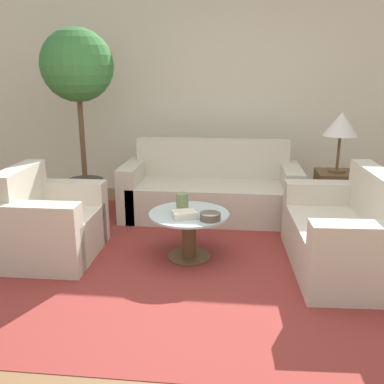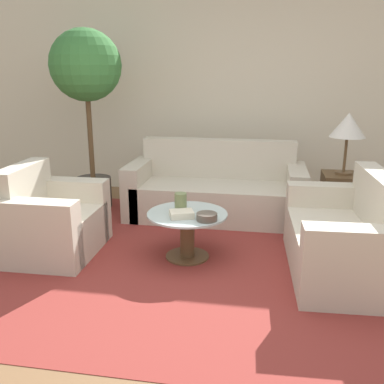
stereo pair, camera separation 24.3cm
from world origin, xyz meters
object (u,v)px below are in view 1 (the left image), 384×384
at_px(potted_plant, 78,81).
at_px(armchair, 48,226).
at_px(vase, 182,203).
at_px(book_stack, 184,214).
at_px(sofa_main, 211,192).
at_px(table_lamp, 341,125).
at_px(bowl, 210,216).
at_px(coffee_table, 189,229).
at_px(loveseat, 348,237).

bearing_deg(potted_plant, armchair, -84.41).
height_order(vase, book_stack, vase).
height_order(sofa_main, vase, sofa_main).
relative_size(armchair, table_lamp, 1.45).
bearing_deg(potted_plant, bowl, -41.90).
bearing_deg(bowl, vase, 146.21).
xyz_separation_m(coffee_table, table_lamp, (1.48, 1.07, 0.81)).
distance_m(potted_plant, vase, 2.11).
distance_m(loveseat, bowl, 1.19).
bearing_deg(coffee_table, armchair, -175.88).
relative_size(loveseat, vase, 7.85).
xyz_separation_m(loveseat, coffee_table, (-1.37, 0.07, -0.01)).
bearing_deg(loveseat, book_stack, -90.59).
distance_m(armchair, potted_plant, 1.86).
height_order(sofa_main, bowl, sofa_main).
relative_size(potted_plant, book_stack, 8.77).
bearing_deg(table_lamp, loveseat, -95.94).
distance_m(armchair, loveseat, 2.64).
relative_size(bowl, book_stack, 0.73).
height_order(coffee_table, potted_plant, potted_plant).
height_order(table_lamp, bowl, table_lamp).
bearing_deg(sofa_main, book_stack, -96.18).
bearing_deg(vase, bowl, -33.79).
distance_m(sofa_main, coffee_table, 1.22).
distance_m(potted_plant, book_stack, 2.24).
bearing_deg(table_lamp, vase, -145.54).
distance_m(coffee_table, vase, 0.25).
height_order(sofa_main, armchair, sofa_main).
relative_size(armchair, coffee_table, 1.30).
relative_size(armchair, bowl, 5.29).
height_order(loveseat, bowl, loveseat).
bearing_deg(bowl, sofa_main, 93.36).
bearing_deg(vase, potted_plant, 136.75).
distance_m(sofa_main, potted_plant, 1.97).
distance_m(loveseat, vase, 1.45).
bearing_deg(sofa_main, armchair, -136.89).
bearing_deg(vase, table_lamp, 34.46).
xyz_separation_m(armchair, vase, (1.22, 0.11, 0.23)).
xyz_separation_m(sofa_main, book_stack, (-0.14, -1.33, 0.17)).
xyz_separation_m(sofa_main, bowl, (0.08, -1.37, 0.18)).
distance_m(table_lamp, book_stack, 2.03).
height_order(table_lamp, book_stack, table_lamp).
xyz_separation_m(potted_plant, book_stack, (1.38, -1.40, -1.07)).
bearing_deg(loveseat, bowl, -88.17).
xyz_separation_m(sofa_main, table_lamp, (1.37, -0.14, 0.81)).
bearing_deg(potted_plant, vase, -43.25).
relative_size(table_lamp, vase, 3.65).
relative_size(sofa_main, table_lamp, 3.11).
distance_m(vase, book_stack, 0.15).
bearing_deg(table_lamp, sofa_main, 174.20).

